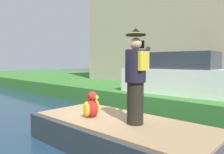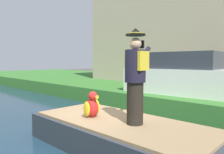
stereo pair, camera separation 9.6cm
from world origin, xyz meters
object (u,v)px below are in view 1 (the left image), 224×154
boat (121,135)px  parrot_plush (92,106)px  parked_car_white (180,76)px  person_pirate (136,77)px

boat → parrot_plush: parrot_plush is taller
boat → parked_car_white: size_ratio=1.03×
parked_car_white → parrot_plush: bearing=-178.4°
parrot_plush → person_pirate: bearing=-76.3°
person_pirate → parrot_plush: 1.24m
boat → parrot_plush: bearing=111.1°
parrot_plush → boat: bearing=-68.9°
boat → parrot_plush: (-0.24, 0.63, 0.55)m
boat → parked_car_white: bearing=10.2°
person_pirate → parked_car_white: (4.16, 1.13, -0.25)m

